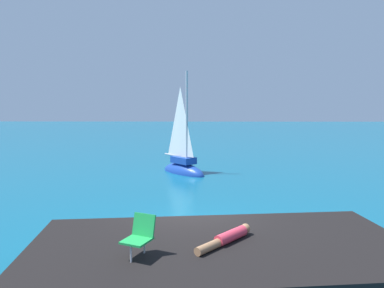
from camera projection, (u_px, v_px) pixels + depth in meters
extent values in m
plane|color=#0F5675|center=(192.00, 237.00, 10.42)|extent=(160.00, 160.00, 0.00)
cube|color=black|center=(221.00, 263.00, 7.68)|extent=(8.53, 4.79, 0.88)
cube|color=black|center=(195.00, 248.00, 9.60)|extent=(1.19, 1.18, 0.66)
cube|color=black|center=(243.00, 240.00, 10.12)|extent=(1.71, 1.81, 0.99)
ellipsoid|color=#193D99|center=(183.00, 173.00, 20.38)|extent=(3.04, 3.24, 1.14)
cube|color=#193D99|center=(183.00, 160.00, 20.30)|extent=(1.56, 1.62, 0.37)
cylinder|color=#B7B7BC|center=(187.00, 118.00, 19.81)|extent=(0.12, 0.12, 5.18)
cylinder|color=#B2B2B7|center=(176.00, 156.00, 20.83)|extent=(1.44, 1.62, 0.10)
pyramid|color=white|center=(180.00, 121.00, 20.27)|extent=(1.14, 1.29, 3.94)
cylinder|color=#DB384C|center=(231.00, 236.00, 7.73)|extent=(0.78, 0.83, 0.24)
cylinder|color=#9E704C|center=(209.00, 247.00, 7.18)|extent=(0.60, 0.64, 0.18)
sphere|color=#9E704C|center=(245.00, 228.00, 8.13)|extent=(0.22, 0.22, 0.22)
cube|color=green|center=(137.00, 240.00, 6.84)|extent=(0.65, 0.67, 0.04)
cube|color=green|center=(144.00, 225.00, 7.05)|extent=(0.50, 0.33, 0.45)
cylinder|color=silver|center=(131.00, 253.00, 6.67)|extent=(0.04, 0.04, 0.35)
cylinder|color=silver|center=(144.00, 244.00, 7.09)|extent=(0.04, 0.04, 0.35)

